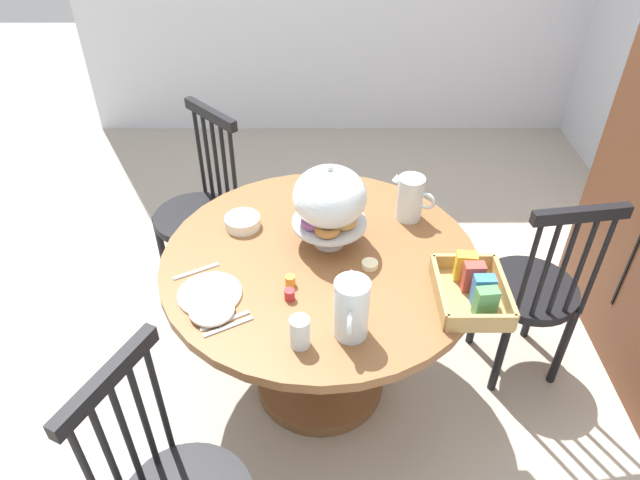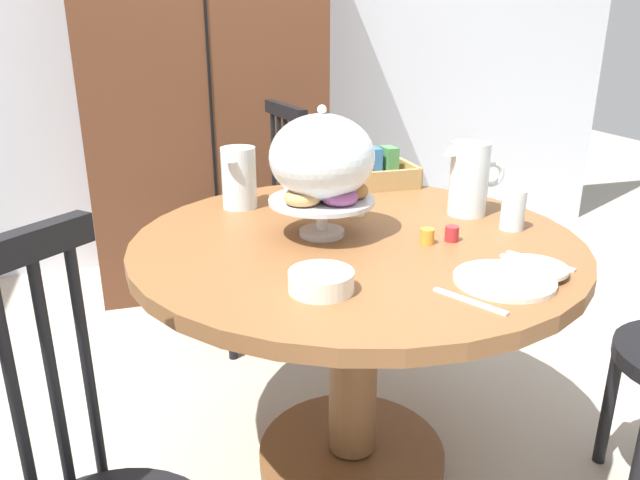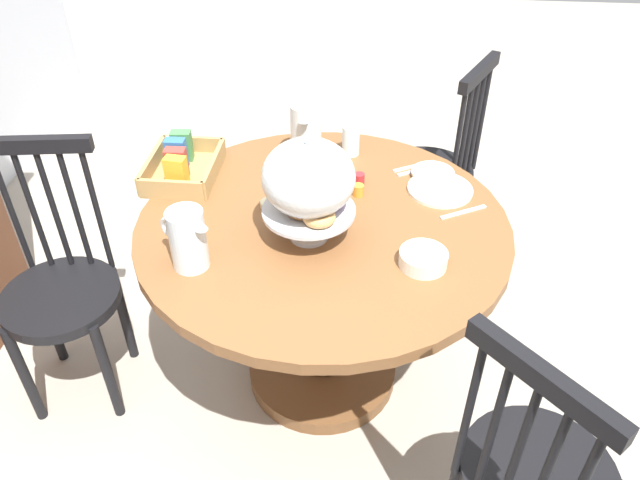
# 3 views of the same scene
# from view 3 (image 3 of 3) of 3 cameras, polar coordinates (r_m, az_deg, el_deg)

# --- Properties ---
(ground_plane) EXTENTS (10.00, 10.00, 0.00)m
(ground_plane) POSITION_cam_3_polar(r_m,az_deg,el_deg) (2.42, -2.24, -13.35)
(ground_plane) COLOR #A89E8E
(dining_table) EXTENTS (1.18, 1.18, 0.74)m
(dining_table) POSITION_cam_3_polar(r_m,az_deg,el_deg) (2.08, 0.26, -3.01)
(dining_table) COLOR brown
(dining_table) RESTS_ON ground_plane
(windsor_chair_near_window) EXTENTS (0.40, 0.40, 0.97)m
(windsor_chair_near_window) POSITION_cam_3_polar(r_m,az_deg,el_deg) (2.29, -22.74, -4.50)
(windsor_chair_near_window) COLOR black
(windsor_chair_near_window) RESTS_ON ground_plane
(windsor_chair_by_cabinet) EXTENTS (0.47, 0.47, 0.97)m
(windsor_chair_by_cabinet) POSITION_cam_3_polar(r_m,az_deg,el_deg) (1.76, 19.06, -20.22)
(windsor_chair_by_cabinet) COLOR black
(windsor_chair_by_cabinet) RESTS_ON ground_plane
(windsor_chair_facing_door) EXTENTS (0.45, 0.44, 0.97)m
(windsor_chair_facing_door) POSITION_cam_3_polar(r_m,az_deg,el_deg) (2.78, 10.38, 6.08)
(windsor_chair_facing_door) COLOR black
(windsor_chair_facing_door) RESTS_ON ground_plane
(pastry_stand_with_dome) EXTENTS (0.28, 0.28, 0.34)m
(pastry_stand_with_dome) POSITION_cam_3_polar(r_m,az_deg,el_deg) (1.77, -1.07, 5.39)
(pastry_stand_with_dome) COLOR silver
(pastry_stand_with_dome) RESTS_ON dining_table
(orange_juice_pitcher) EXTENTS (0.19, 0.11, 0.21)m
(orange_juice_pitcher) POSITION_cam_3_polar(r_m,az_deg,el_deg) (2.23, -1.23, 9.72)
(orange_juice_pitcher) COLOR silver
(orange_juice_pitcher) RESTS_ON dining_table
(milk_pitcher) EXTENTS (0.12, 0.17, 0.19)m
(milk_pitcher) POSITION_cam_3_polar(r_m,az_deg,el_deg) (1.77, -12.11, -0.14)
(milk_pitcher) COLOR silver
(milk_pitcher) RESTS_ON dining_table
(cereal_basket) EXTENTS (0.32, 0.24, 0.12)m
(cereal_basket) POSITION_cam_3_polar(r_m,az_deg,el_deg) (2.21, -12.71, 6.79)
(cereal_basket) COLOR tan
(cereal_basket) RESTS_ON dining_table
(china_plate_large) EXTENTS (0.22, 0.22, 0.01)m
(china_plate_large) POSITION_cam_3_polar(r_m,az_deg,el_deg) (2.13, 11.05, 4.62)
(china_plate_large) COLOR white
(china_plate_large) RESTS_ON dining_table
(china_plate_small) EXTENTS (0.15, 0.15, 0.01)m
(china_plate_small) POSITION_cam_3_polar(r_m,az_deg,el_deg) (2.19, 10.41, 6.14)
(china_plate_small) COLOR white
(china_plate_small) RESTS_ON china_plate_large
(cereal_bowl) EXTENTS (0.14, 0.14, 0.04)m
(cereal_bowl) POSITION_cam_3_polar(r_m,az_deg,el_deg) (1.79, 9.53, -1.73)
(cereal_bowl) COLOR white
(cereal_bowl) RESTS_ON dining_table
(drinking_glass) EXTENTS (0.06, 0.06, 0.11)m
(drinking_glass) POSITION_cam_3_polar(r_m,az_deg,el_deg) (2.28, 2.88, 9.19)
(drinking_glass) COLOR silver
(drinking_glass) RESTS_ON dining_table
(butter_dish) EXTENTS (0.06, 0.06, 0.02)m
(butter_dish) POSITION_cam_3_polar(r_m,az_deg,el_deg) (2.01, -4.70, 3.32)
(butter_dish) COLOR beige
(butter_dish) RESTS_ON dining_table
(jam_jar_strawberry) EXTENTS (0.04, 0.04, 0.04)m
(jam_jar_strawberry) POSITION_cam_3_polar(r_m,az_deg,el_deg) (2.12, 3.65, 5.66)
(jam_jar_strawberry) COLOR #B7282D
(jam_jar_strawberry) RESTS_ON dining_table
(jam_jar_apricot) EXTENTS (0.04, 0.04, 0.04)m
(jam_jar_apricot) POSITION_cam_3_polar(r_m,az_deg,el_deg) (2.06, 3.57, 4.63)
(jam_jar_apricot) COLOR orange
(jam_jar_apricot) RESTS_ON dining_table
(table_knife) EXTENTS (0.09, 0.16, 0.01)m
(table_knife) POSITION_cam_3_polar(r_m,az_deg,el_deg) (2.22, 9.12, 6.39)
(table_knife) COLOR silver
(table_knife) RESTS_ON dining_table
(dinner_fork) EXTENTS (0.09, 0.16, 0.01)m
(dinner_fork) POSITION_cam_3_polar(r_m,az_deg,el_deg) (2.25, 8.73, 6.77)
(dinner_fork) COLOR silver
(dinner_fork) RESTS_ON dining_table
(soup_spoon) EXTENTS (0.09, 0.16, 0.01)m
(soup_spoon) POSITION_cam_3_polar(r_m,az_deg,el_deg) (2.04, 13.12, 2.53)
(soup_spoon) COLOR silver
(soup_spoon) RESTS_ON dining_table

